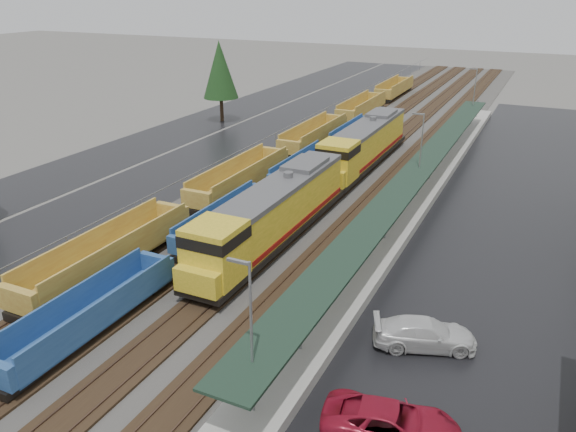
# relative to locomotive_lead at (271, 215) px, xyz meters

# --- Properties ---
(ballast_strip) EXTENTS (20.00, 160.00, 0.08)m
(ballast_strip) POSITION_rel_locomotive_lead_xyz_m (-2.00, 23.58, -2.50)
(ballast_strip) COLOR #302D2B
(ballast_strip) RESTS_ON ground
(trackbed) EXTENTS (14.60, 160.00, 0.22)m
(trackbed) POSITION_rel_locomotive_lead_xyz_m (-2.00, 23.58, -2.38)
(trackbed) COLOR black
(trackbed) RESTS_ON ground
(west_parking_lot) EXTENTS (10.00, 160.00, 0.02)m
(west_parking_lot) POSITION_rel_locomotive_lead_xyz_m (-17.00, 23.58, -2.53)
(west_parking_lot) COLOR black
(west_parking_lot) RESTS_ON ground
(west_road) EXTENTS (9.00, 160.00, 0.02)m
(west_road) POSITION_rel_locomotive_lead_xyz_m (-27.00, 23.58, -2.53)
(west_road) COLOR black
(west_road) RESTS_ON ground
(east_commuter_lot) EXTENTS (16.00, 100.00, 0.02)m
(east_commuter_lot) POSITION_rel_locomotive_lead_xyz_m (17.00, 13.58, -2.53)
(east_commuter_lot) COLOR black
(east_commuter_lot) RESTS_ON ground
(station_platform) EXTENTS (3.00, 80.00, 8.00)m
(station_platform) POSITION_rel_locomotive_lead_xyz_m (7.50, 13.59, -1.81)
(station_platform) COLOR #9E9B93
(station_platform) RESTS_ON ground
(chainlink_fence) EXTENTS (0.08, 160.04, 2.02)m
(chainlink_fence) POSITION_rel_locomotive_lead_xyz_m (-11.50, 22.02, -0.93)
(chainlink_fence) COLOR gray
(chainlink_fence) RESTS_ON ground
(tree_west_far) EXTENTS (4.84, 4.84, 11.00)m
(tree_west_far) POSITION_rel_locomotive_lead_xyz_m (-25.00, 33.58, 4.58)
(tree_west_far) COLOR #332316
(tree_west_far) RESTS_ON ground
(locomotive_lead) EXTENTS (3.22, 21.22, 4.80)m
(locomotive_lead) POSITION_rel_locomotive_lead_xyz_m (0.00, 0.00, 0.00)
(locomotive_lead) COLOR black
(locomotive_lead) RESTS_ON ground
(locomotive_trail) EXTENTS (3.22, 21.22, 4.80)m
(locomotive_trail) POSITION_rel_locomotive_lead_xyz_m (0.00, 21.00, 0.00)
(locomotive_trail) COLOR black
(locomotive_trail) RESTS_ON ground
(well_string_yellow) EXTENTS (2.85, 120.53, 2.52)m
(well_string_yellow) POSITION_rel_locomotive_lead_xyz_m (-8.00, 9.33, -1.31)
(well_string_yellow) COLOR #A5752D
(well_string_yellow) RESTS_ON ground
(well_string_blue) EXTENTS (2.46, 86.62, 2.18)m
(well_string_blue) POSITION_rel_locomotive_lead_xyz_m (-4.00, -6.78, -1.44)
(well_string_blue) COLOR navy
(well_string_blue) RESTS_ON ground
(parked_car_east_b) EXTENTS (3.64, 6.26, 1.64)m
(parked_car_east_b) POSITION_rel_locomotive_lead_xyz_m (13.23, -14.80, -1.72)
(parked_car_east_b) COLOR maroon
(parked_car_east_b) RESTS_ON ground
(parked_car_east_c) EXTENTS (4.00, 5.87, 1.58)m
(parked_car_east_c) POSITION_rel_locomotive_lead_xyz_m (12.99, -7.53, -1.75)
(parked_car_east_c) COLOR silver
(parked_car_east_c) RESTS_ON ground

